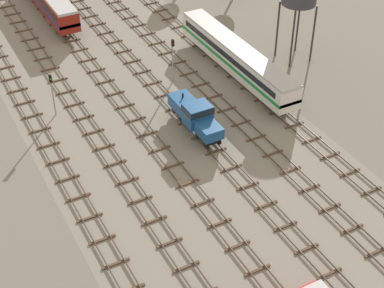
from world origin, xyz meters
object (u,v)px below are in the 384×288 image
(passenger_coach_right_mid, at_px, (236,56))
(signal_post_nearest, at_px, (52,89))
(shunter_loco_centre_near, at_px, (196,114))
(signal_post_near, at_px, (173,55))

(passenger_coach_right_mid, distance_m, signal_post_nearest, 21.94)
(shunter_loco_centre_near, distance_m, signal_post_near, 10.49)
(passenger_coach_right_mid, bearing_deg, shunter_loco_centre_near, -141.51)
(passenger_coach_right_mid, relative_size, signal_post_nearest, 4.25)
(shunter_loco_centre_near, relative_size, signal_post_near, 1.50)
(shunter_loco_centre_near, bearing_deg, passenger_coach_right_mid, 38.49)
(passenger_coach_right_mid, xyz_separation_m, signal_post_near, (-7.28, 2.37, 0.96))
(shunter_loco_centre_near, bearing_deg, signal_post_near, 76.47)
(signal_post_near, bearing_deg, passenger_coach_right_mid, -18.01)
(passenger_coach_right_mid, distance_m, signal_post_near, 7.71)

